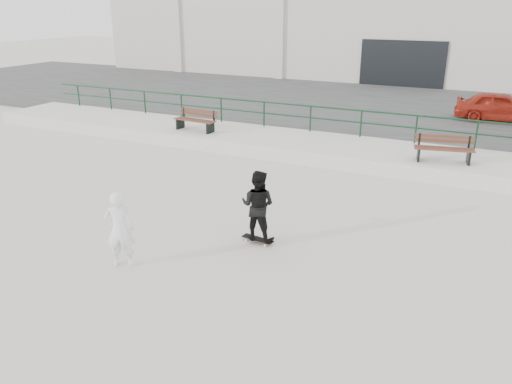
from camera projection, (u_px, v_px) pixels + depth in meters
The scene contains 11 objects.
ground at pixel (175, 273), 10.31m from camera, with size 120.00×120.00×0.00m, color beige.
ledge at pixel (323, 149), 18.22m from camera, with size 30.00×3.00×0.50m, color silver.
parking_strip at pixel (377, 108), 25.38m from camera, with size 60.00×14.00×0.50m, color #383838.
railing at pixel (335, 115), 18.96m from camera, with size 28.00×0.06×1.03m.
commercial_building at pixel (427, 13), 35.63m from camera, with size 44.20×16.33×8.00m.
bench_left at pixel (196, 120), 19.66m from camera, with size 1.82×0.67×0.82m.
bench_right at pixel (444, 149), 15.78m from camera, with size 1.88×0.89×0.83m.
red_car at pixel (500, 107), 21.16m from camera, with size 1.45×3.61×1.23m, color #A02013.
skateboard at pixel (258, 239), 11.63m from camera, with size 0.80×0.30×0.09m.
standing_skater at pixel (258, 205), 11.33m from camera, with size 0.81×0.63×1.66m, color black.
seated_skater at pixel (120, 230), 10.33m from camera, with size 0.61×0.40×1.68m, color white.
Camera 1 is at (5.45, -7.42, 5.23)m, focal length 35.00 mm.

